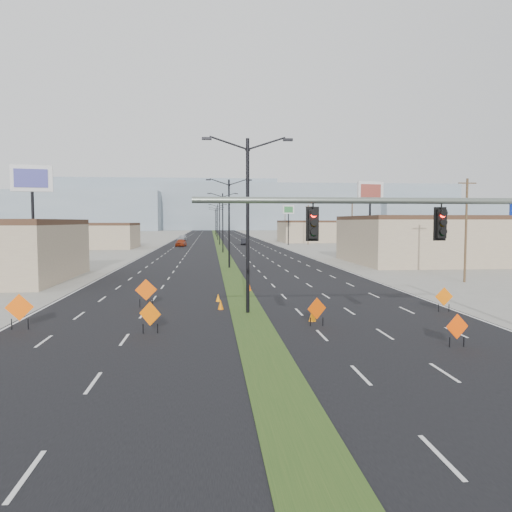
{
  "coord_description": "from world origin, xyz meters",
  "views": [
    {
      "loc": [
        -2.15,
        -16.46,
        5.32
      ],
      "look_at": [
        0.64,
        13.76,
        3.2
      ],
      "focal_mm": 35.0,
      "sensor_mm": 36.0,
      "label": 1
    }
  ],
  "objects": [
    {
      "name": "cone_0",
      "position": [
        -1.54,
        13.33,
        0.3
      ],
      "size": [
        0.46,
        0.46,
        0.61
      ],
      "primitive_type": "cone",
      "rotation": [
        0.0,
        0.0,
        0.3
      ],
      "color": "#DC6A04",
      "rests_on": "ground"
    },
    {
      "name": "construction_sign_1",
      "position": [
        -4.99,
        7.16,
        0.9
      ],
      "size": [
        1.07,
        0.52,
        1.54
      ],
      "rotation": [
        0.0,
        0.0,
        -0.43
      ],
      "color": "#EA6104",
      "rests_on": "ground"
    },
    {
      "name": "utility_pole_2",
      "position": [
        20.0,
        95.0,
        4.67
      ],
      "size": [
        1.6,
        0.2,
        9.0
      ],
      "color": "#4C3823",
      "rests_on": "ground"
    },
    {
      "name": "pole_sign_east_near",
      "position": [
        16.36,
        40.1,
        8.11
      ],
      "size": [
        3.23,
        0.99,
        9.9
      ],
      "rotation": [
        0.0,
        0.0,
        0.2
      ],
      "color": "black",
      "rests_on": "ground"
    },
    {
      "name": "streetlight_1",
      "position": [
        0.0,
        40.0,
        5.42
      ],
      "size": [
        5.15,
        0.24,
        10.02
      ],
      "color": "black",
      "rests_on": "ground"
    },
    {
      "name": "pole_sign_east_far",
      "position": [
        15.27,
        93.75,
        7.2
      ],
      "size": [
        2.77,
        1.53,
        8.87
      ],
      "rotation": [
        0.0,
        0.0,
        0.43
      ],
      "color": "black",
      "rests_on": "ground"
    },
    {
      "name": "utility_pole_0",
      "position": [
        20.0,
        25.0,
        4.67
      ],
      "size": [
        1.6,
        0.2,
        9.0
      ],
      "color": "#4C3823",
      "rests_on": "ground"
    },
    {
      "name": "construction_sign_0",
      "position": [
        -11.47,
        8.64,
        1.05
      ],
      "size": [
        1.33,
        0.23,
        1.78
      ],
      "rotation": [
        0.0,
        0.0,
        0.14
      ],
      "color": "#FF5A05",
      "rests_on": "ground"
    },
    {
      "name": "utility_pole_3",
      "position": [
        20.0,
        130.0,
        4.67
      ],
      "size": [
        1.6,
        0.2,
        9.0
      ],
      "color": "#4C3823",
      "rests_on": "ground"
    },
    {
      "name": "cone_3",
      "position": [
        -1.64,
        16.33,
        0.27
      ],
      "size": [
        0.42,
        0.42,
        0.53
      ],
      "primitive_type": "cone",
      "rotation": [
        0.0,
        0.0,
        -0.41
      ],
      "color": "orange",
      "rests_on": "ground"
    },
    {
      "name": "utility_pole_1",
      "position": [
        20.0,
        60.0,
        4.67
      ],
      "size": [
        1.6,
        0.2,
        9.0
      ],
      "color": "#4C3823",
      "rests_on": "ground"
    },
    {
      "name": "signal_mast",
      "position": [
        8.56,
        2.0,
        4.79
      ],
      "size": [
        16.3,
        0.6,
        8.0
      ],
      "color": "slate",
      "rests_on": "ground"
    },
    {
      "name": "mesa_backdrop",
      "position": [
        -30.0,
        320.0,
        16.0
      ],
      "size": [
        140.0,
        50.0,
        32.0
      ],
      "primitive_type": "cube",
      "color": "gray",
      "rests_on": "ground"
    },
    {
      "name": "streetlight_0",
      "position": [
        0.0,
        12.0,
        5.42
      ],
      "size": [
        5.15,
        0.24,
        10.02
      ],
      "color": "black",
      "rests_on": "ground"
    },
    {
      "name": "building_se_far",
      "position": [
        38.0,
        110.0,
        2.5
      ],
      "size": [
        44.0,
        16.0,
        5.0
      ],
      "primitive_type": "cube",
      "color": "tan",
      "rests_on": "ground"
    },
    {
      "name": "construction_sign_2",
      "position": [
        -6.1,
        14.48,
        1.05
      ],
      "size": [
        1.32,
        0.23,
        1.77
      ],
      "rotation": [
        0.0,
        0.0,
        0.15
      ],
      "color": "#F55305",
      "rests_on": "ground"
    },
    {
      "name": "road_surface",
      "position": [
        0.0,
        100.0,
        0.0
      ],
      "size": [
        25.0,
        400.0,
        0.02
      ],
      "primitive_type": "cube",
      "color": "black",
      "rests_on": "ground"
    },
    {
      "name": "median_strip",
      "position": [
        0.0,
        100.0,
        0.0
      ],
      "size": [
        2.0,
        400.0,
        0.04
      ],
      "primitive_type": "cube",
      "color": "#244418",
      "rests_on": "ground"
    },
    {
      "name": "ground",
      "position": [
        0.0,
        0.0,
        0.0
      ],
      "size": [
        600.0,
        600.0,
        0.0
      ],
      "primitive_type": "plane",
      "color": "gray",
      "rests_on": "ground"
    },
    {
      "name": "construction_sign_4",
      "position": [
        8.2,
        3.41,
        0.83
      ],
      "size": [
        1.06,
        0.23,
        1.43
      ],
      "rotation": [
        0.0,
        0.0,
        0.18
      ],
      "color": "#FF4905",
      "rests_on": "ground"
    },
    {
      "name": "mesa_east",
      "position": [
        180.0,
        290.0,
        9.0
      ],
      "size": [
        160.0,
        50.0,
        18.0
      ],
      "primitive_type": "cube",
      "color": "gray",
      "rests_on": "ground"
    },
    {
      "name": "car_mid",
      "position": [
        5.47,
        95.33,
        0.69
      ],
      "size": [
        1.64,
        4.26,
        1.38
      ],
      "primitive_type": "imported",
      "rotation": [
        0.0,
        0.0,
        -0.04
      ],
      "color": "black",
      "rests_on": "ground"
    },
    {
      "name": "mesa_west",
      "position": [
        -120.0,
        280.0,
        11.0
      ],
      "size": [
        180.0,
        50.0,
        22.0
      ],
      "primitive_type": "cube",
      "color": "gray",
      "rests_on": "ground"
    },
    {
      "name": "streetlight_2",
      "position": [
        0.0,
        68.0,
        5.42
      ],
      "size": [
        5.15,
        0.24,
        10.02
      ],
      "color": "black",
      "rests_on": "ground"
    },
    {
      "name": "streetlight_4",
      "position": [
        0.0,
        124.0,
        5.42
      ],
      "size": [
        5.15,
        0.24,
        10.02
      ],
      "color": "black",
      "rests_on": "ground"
    },
    {
      "name": "building_sw_far",
      "position": [
        -32.0,
        85.0,
        2.25
      ],
      "size": [
        30.0,
        14.0,
        4.5
      ],
      "primitive_type": "cube",
      "color": "tan",
      "rests_on": "ground"
    },
    {
      "name": "pole_sign_west",
      "position": [
        -16.69,
        26.25,
        8.11
      ],
      "size": [
        3.24,
        0.98,
        9.91
      ],
      "rotation": [
        0.0,
        0.0,
        0.2
      ],
      "color": "black",
      "rests_on": "ground"
    },
    {
      "name": "streetlight_6",
      "position": [
        0.0,
        180.0,
        5.42
      ],
      "size": [
        5.15,
        0.24,
        10.02
      ],
      "color": "black",
      "rests_on": "ground"
    },
    {
      "name": "building_se_near",
      "position": [
        34.0,
        45.0,
        2.75
      ],
      "size": [
        36.0,
        18.0,
        5.5
      ],
      "primitive_type": "cube",
      "color": "tan",
      "rests_on": "ground"
    },
    {
      "name": "streetlight_5",
      "position": [
        0.0,
        152.0,
        5.42
      ],
      "size": [
        5.15,
        0.24,
        10.02
      ],
      "color": "black",
      "rests_on": "ground"
    },
    {
      "name": "construction_sign_3",
      "position": [
        3.21,
        8.1,
        0.86
      ],
      "size": [
        1.04,
        0.44,
        1.46
      ],
      "rotation": [
        0.0,
        0.0,
        0.38
      ],
      "color": "#D64604",
      "rests_on": "ground"
    },
    {
      "name": "streetlight_3",
      "position": [
        0.0,
        96.0,
        5.42
      ],
      "size": [
        5.15,
        0.24,
        10.02
      ],
      "color": "black",
      "rests_on": "ground"
    },
    {
      "name": "mesa_center",
      "position": [
        40.0,
        300.0,
        14.0
      ],
      "size": [
        220.0,
        50.0,
        28.0
      ],
      "primitive_type": "cube",
      "color": "gray",
      "rests_on": "ground"
    },
    {
      "name": "car_far",
      "position": [
        -9.88,
        123.01,
        0.72
      ],
      "size": [
        2.63,
        5.17,
        1.44
      ],
      "primitive_type": "imported",
      "rotation": [
        0.0,
        0.0,
        -0.13
      ],
      "color": "#B1B5BB",
      "rests_on": "ground"
    },
    {
      "name": "car_left",
      "position": [
        -8.24,
        89.06,
        0.8
      ],
      "size": [
        2.37,
        4.85,
        1.59
      ],
      "primitive_type": "imported",
      "rotation": [
        0.0,
        0.0,
        -0.11
      ],
      "color": "maroon",
      "rests_on": "ground"
    },
    {
      "name": "cone_1",
      "position": [
        3.24,
        9.32,
        0.34
      ],
      "size": [
        0.54,
        0.54,
        0.68
      ],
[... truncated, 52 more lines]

